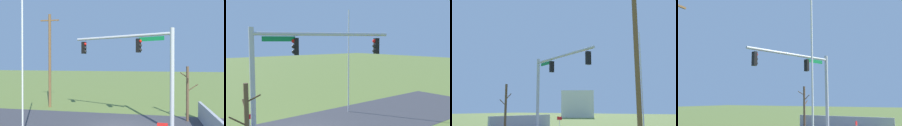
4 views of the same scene
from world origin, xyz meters
The scene contains 4 objects.
road_surface centered at (-4.00, 0.00, 0.01)m, with size 28.00×8.00×0.01m, color #3D3D42.
signal_mast centered at (1.27, 0.77, 4.71)m, with size 7.52×3.20×6.64m.
flagpole centered at (-5.69, -2.44, 4.21)m, with size 0.10×0.10×8.41m, color silver.
open_sign centered at (2.61, -2.61, 0.91)m, with size 0.56×0.04×1.22m.
Camera 2 is at (8.52, 13.67, 5.90)m, focal length 41.97 mm.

